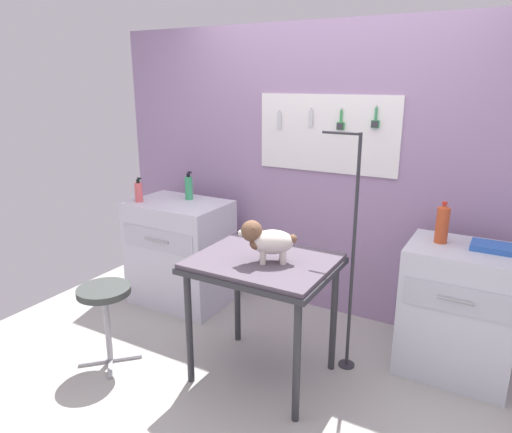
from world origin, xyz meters
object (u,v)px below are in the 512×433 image
at_px(grooming_table, 263,272).
at_px(dog, 266,240).
at_px(stool, 105,301).
at_px(shampoo_bottle, 189,188).
at_px(soda_bottle, 442,224).
at_px(grooming_arm, 351,265).
at_px(counter_left, 181,252).
at_px(cabinet_right, 458,311).

height_order(grooming_table, dog, dog).
height_order(stool, shampoo_bottle, shampoo_bottle).
distance_m(grooming_table, soda_bottle, 1.18).
distance_m(grooming_table, grooming_arm, 0.57).
bearing_deg(grooming_table, soda_bottle, 37.54).
relative_size(counter_left, cabinet_right, 1.03).
distance_m(counter_left, shampoo_bottle, 0.56).
relative_size(counter_left, soda_bottle, 3.34).
height_order(grooming_arm, counter_left, grooming_arm).
bearing_deg(dog, grooming_table, 139.31).
height_order(dog, shampoo_bottle, shampoo_bottle).
relative_size(grooming_arm, soda_bottle, 5.87).
height_order(grooming_arm, shampoo_bottle, grooming_arm).
bearing_deg(cabinet_right, dog, -145.73).
xyz_separation_m(grooming_table, soda_bottle, (0.91, 0.70, 0.26)).
height_order(cabinet_right, stool, cabinet_right).
bearing_deg(stool, shampoo_bottle, 96.51).
distance_m(grooming_arm, stool, 1.64).
distance_m(grooming_arm, shampoo_bottle, 1.61).
bearing_deg(dog, grooming_arm, 44.79).
distance_m(dog, shampoo_bottle, 1.37).
relative_size(grooming_table, cabinet_right, 0.99).
relative_size(grooming_table, soda_bottle, 3.20).
height_order(dog, cabinet_right, dog).
xyz_separation_m(dog, counter_left, (-1.17, 0.63, -0.51)).
bearing_deg(counter_left, shampoo_bottle, 76.94).
distance_m(cabinet_right, shampoo_bottle, 2.25).
bearing_deg(counter_left, cabinet_right, 1.85).
distance_m(stool, soda_bottle, 2.26).
xyz_separation_m(cabinet_right, shampoo_bottle, (-2.18, 0.05, 0.56)).
xyz_separation_m(grooming_arm, dog, (-0.40, -0.40, 0.22)).
relative_size(dog, cabinet_right, 0.39).
bearing_deg(soda_bottle, stool, -149.96).
bearing_deg(soda_bottle, cabinet_right, -10.73).
xyz_separation_m(grooming_arm, counter_left, (-1.58, 0.23, -0.29)).
relative_size(cabinet_right, soda_bottle, 3.23).
distance_m(stool, shampoo_bottle, 1.24).
distance_m(dog, cabinet_right, 1.36).
bearing_deg(shampoo_bottle, dog, -33.19).
height_order(grooming_table, soda_bottle, soda_bottle).
relative_size(cabinet_right, stool, 1.55).
bearing_deg(grooming_table, dog, -40.69).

